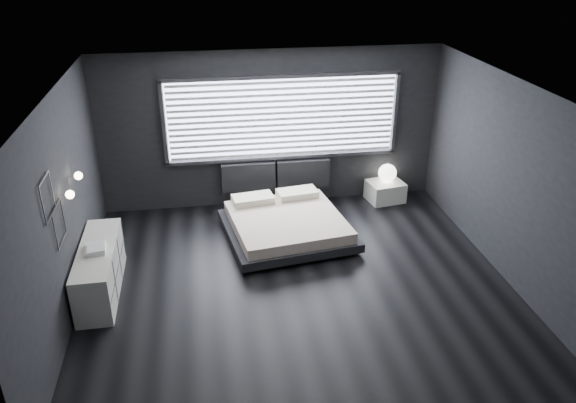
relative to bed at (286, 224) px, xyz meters
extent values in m
plane|color=black|center=(-0.06, -1.37, -0.23)|extent=(6.00, 6.00, 0.00)
plane|color=white|center=(-0.06, -1.37, 2.57)|extent=(6.00, 6.00, 0.00)
cube|color=black|center=(-0.06, 1.38, 1.17)|extent=(6.00, 0.04, 2.80)
cube|color=black|center=(-0.06, -4.12, 1.17)|extent=(6.00, 0.04, 2.80)
cube|color=black|center=(-3.06, -1.37, 1.17)|extent=(0.04, 5.50, 2.80)
cube|color=black|center=(2.94, -1.37, 1.17)|extent=(0.04, 5.50, 2.80)
cube|color=white|center=(0.14, 1.36, 1.38)|extent=(4.00, 0.02, 1.38)
cube|color=#47474C|center=(-1.90, 1.33, 1.38)|extent=(0.06, 0.08, 1.48)
cube|color=#47474C|center=(2.18, 1.33, 1.38)|extent=(0.06, 0.08, 1.48)
cube|color=#47474C|center=(0.14, 1.33, 2.11)|extent=(4.14, 0.08, 0.06)
cube|color=#47474C|center=(0.14, 1.33, 0.65)|extent=(4.14, 0.08, 0.06)
cube|color=silver|center=(0.14, 1.30, 1.38)|extent=(3.94, 0.03, 1.32)
cube|color=black|center=(-0.49, 1.27, 0.34)|extent=(0.96, 0.16, 0.52)
cube|color=black|center=(0.51, 1.27, 0.34)|extent=(0.96, 0.16, 0.52)
cylinder|color=silver|center=(-3.01, -1.32, 1.37)|extent=(0.10, 0.02, 0.02)
sphere|color=#FFE5B7|center=(-2.94, -1.32, 1.37)|extent=(0.11, 0.11, 0.11)
cylinder|color=silver|center=(-3.01, -0.72, 1.37)|extent=(0.10, 0.02, 0.02)
sphere|color=#FFE5B7|center=(-2.94, -0.72, 1.37)|extent=(0.11, 0.11, 0.11)
cube|color=#47474C|center=(-3.03, -1.92, 1.85)|extent=(0.01, 0.46, 0.02)
cube|color=#47474C|center=(-3.03, -1.92, 1.39)|extent=(0.01, 0.46, 0.02)
cube|color=#47474C|center=(-3.03, -1.69, 1.62)|extent=(0.01, 0.02, 0.46)
cube|color=#47474C|center=(-3.03, -2.15, 1.62)|extent=(0.01, 0.02, 0.46)
cube|color=#47474C|center=(-3.03, -1.67, 1.38)|extent=(0.01, 0.46, 0.02)
cube|color=#47474C|center=(-3.03, -1.67, 0.92)|extent=(0.01, 0.46, 0.02)
cube|color=#47474C|center=(-3.03, -1.44, 1.15)|extent=(0.01, 0.02, 0.46)
cube|color=#47474C|center=(-3.03, -1.90, 1.15)|extent=(0.01, 0.02, 0.46)
cube|color=black|center=(-0.72, -0.90, -0.20)|extent=(0.12, 0.12, 0.07)
cube|color=black|center=(0.94, -0.66, -0.20)|extent=(0.12, 0.12, 0.07)
cube|color=black|center=(-0.93, 0.59, -0.20)|extent=(0.12, 0.12, 0.07)
cube|color=black|center=(0.73, 0.83, -0.20)|extent=(0.12, 0.12, 0.07)
cube|color=black|center=(0.01, -0.04, -0.09)|extent=(2.19, 2.11, 0.14)
cube|color=beige|center=(0.01, -0.04, 0.07)|extent=(1.96, 1.96, 0.18)
cube|color=beige|center=(-0.49, 0.59, 0.21)|extent=(0.73, 0.47, 0.11)
cube|color=beige|center=(0.30, 0.70, 0.21)|extent=(0.73, 0.47, 0.11)
cube|color=white|center=(2.03, 1.09, -0.05)|extent=(0.71, 0.62, 0.37)
sphere|color=white|center=(2.06, 1.12, 0.30)|extent=(0.33, 0.33, 0.33)
cube|color=white|center=(-2.78, -1.11, 0.11)|extent=(0.49, 1.72, 0.69)
cube|color=#47474C|center=(-2.54, -1.11, 0.11)|extent=(0.02, 1.70, 0.67)
cube|color=white|center=(-2.79, -1.17, 0.47)|extent=(0.30, 0.38, 0.04)
cube|color=white|center=(-2.78, -1.19, 0.51)|extent=(0.28, 0.35, 0.03)
camera|label=1|loc=(-1.24, -7.99, 4.34)|focal=35.00mm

